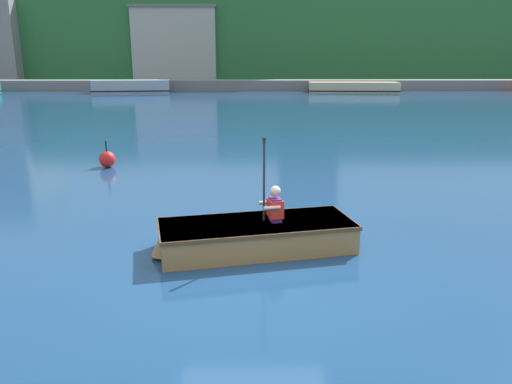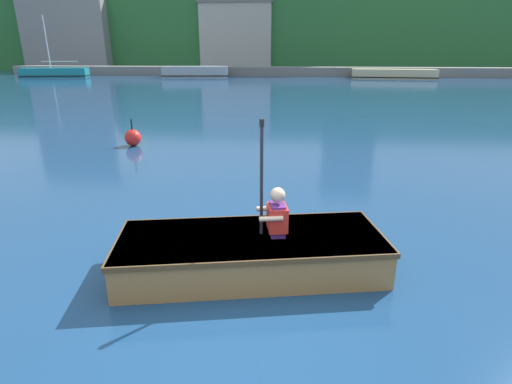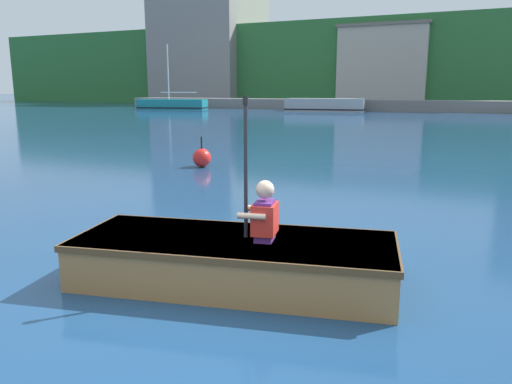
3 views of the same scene
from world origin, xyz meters
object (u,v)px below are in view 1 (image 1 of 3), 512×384
Objects in this scene: person_paddler at (274,205)px; rowboat_foreground at (253,234)px; moored_boat_dock_west_inner at (131,87)px; channel_buoy at (107,159)px; moored_boat_dock_center_near at (353,87)px.

rowboat_foreground is at bearing -167.94° from person_paddler.
person_paddler reaches higher than moored_boat_dock_west_inner.
channel_buoy is at bearing -78.60° from moored_boat_dock_west_inner.
moored_boat_dock_west_inner is 9.12× the size of channel_buoy.
channel_buoy is (-4.28, 6.06, -0.49)m from person_paddler.
person_paddler is at bearing -54.81° from channel_buoy.
rowboat_foreground is (-8.90, -35.85, -0.14)m from moored_boat_dock_center_near.
moored_boat_dock_west_inner is at bearing 101.40° from channel_buoy.
rowboat_foreground is (9.88, -35.56, -0.23)m from moored_boat_dock_west_inner.
moored_boat_dock_west_inner reaches higher than channel_buoy.
moored_boat_dock_west_inner is 0.85× the size of moored_boat_dock_center_near.
moored_boat_dock_center_near is at bearing 76.06° from rowboat_foreground.
rowboat_foreground is at bearing -103.94° from moored_boat_dock_center_near.
moored_boat_dock_center_near is at bearing 0.86° from moored_boat_dock_west_inner.
moored_boat_dock_center_near is at bearing 66.62° from channel_buoy.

